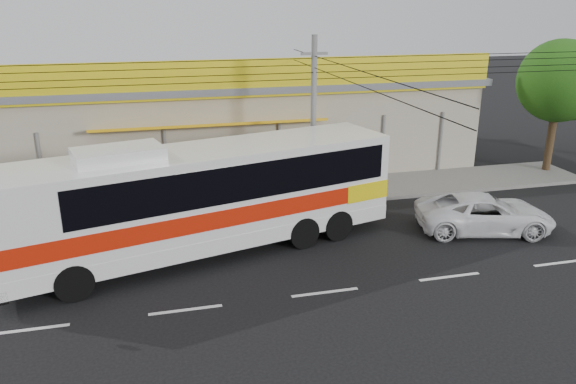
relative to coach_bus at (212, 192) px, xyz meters
name	(u,v)px	position (x,y,z in m)	size (l,w,h in m)	color
ground	(302,256)	(2.76, -1.16, -2.11)	(120.00, 120.00, 0.00)	black
sidewalk	(265,196)	(2.76, 4.84, -2.03)	(30.00, 3.20, 0.15)	slate
lane_markings	(325,293)	(2.76, -3.66, -2.11)	(50.00, 0.12, 0.01)	silver
storefront_building	(242,119)	(2.75, 10.38, 0.19)	(22.60, 9.20, 5.70)	#A19982
coach_bus	(212,192)	(0.00, 0.00, 0.00)	(13.05, 5.82, 3.94)	silver
motorbike_red	(79,210)	(-4.62, 3.60, -1.53)	(0.57, 1.63, 0.86)	maroon
motorbike_dark	(16,201)	(-7.09, 5.09, -1.47)	(0.46, 1.63, 0.98)	black
white_car	(485,213)	(9.79, -0.66, -1.43)	(2.26, 4.90, 1.36)	white
utility_pole	(314,68)	(4.34, 3.04, 3.54)	(34.00, 14.00, 6.84)	#60615E
tree_near	(562,84)	(17.06, 5.09, 2.21)	(3.85, 3.85, 6.39)	#342115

